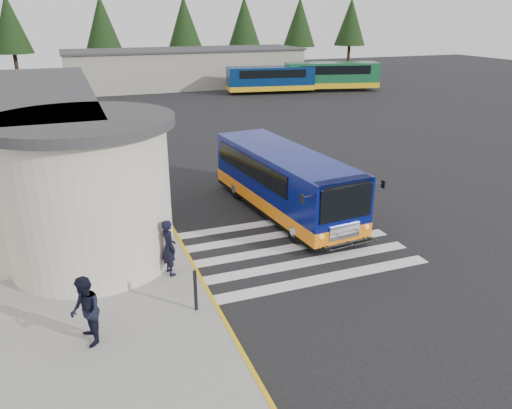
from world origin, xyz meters
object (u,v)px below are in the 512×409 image
object	(u,v)px
transit_bus	(284,184)
far_bus_b	(332,75)
pedestrian_a	(169,247)
pedestrian_b	(86,312)
bollard	(195,290)
far_bus_a	(270,78)

from	to	relation	value
transit_bus	far_bus_b	distance (m)	36.33
pedestrian_a	pedestrian_b	bearing A→B (deg)	127.01
transit_bus	far_bus_b	size ratio (longest dim) A/B	0.92
bollard	far_bus_b	distance (m)	44.44
far_bus_a	far_bus_b	xyz separation A→B (m)	(6.85, -0.72, 0.16)
bollard	far_bus_b	xyz separation A→B (m)	(24.63, 36.99, 0.91)
transit_bus	far_bus_a	xyz separation A→B (m)	(12.38, 31.54, 0.26)
far_bus_a	far_bus_b	size ratio (longest dim) A/B	0.90
pedestrian_b	bollard	world-z (taller)	pedestrian_b
pedestrian_b	far_bus_a	size ratio (longest dim) A/B	0.20
pedestrian_b	far_bus_b	xyz separation A→B (m)	(27.50, 37.50, 0.61)
transit_bus	pedestrian_b	bearing A→B (deg)	-146.44
pedestrian_a	bollard	size ratio (longest dim) A/B	1.50
transit_bus	bollard	distance (m)	8.20
pedestrian_b	bollard	xyz separation A→B (m)	(2.87, 0.51, -0.30)
pedestrian_a	pedestrian_b	distance (m)	3.87
far_bus_b	pedestrian_a	bearing A→B (deg)	157.80
pedestrian_b	far_bus_b	bearing A→B (deg)	135.87
pedestrian_a	far_bus_a	size ratio (longest dim) A/B	0.20
far_bus_a	far_bus_b	world-z (taller)	far_bus_b
transit_bus	far_bus_a	bearing A→B (deg)	63.18
bollard	far_bus_b	bearing A→B (deg)	56.34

